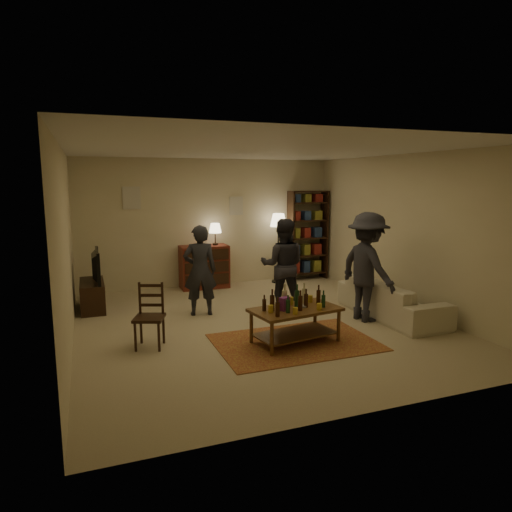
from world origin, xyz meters
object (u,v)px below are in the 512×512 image
person_right (283,265)px  person_by_sofa (367,267)px  dining_chair (150,313)px  dresser (205,266)px  coffee_table (295,313)px  sofa (391,299)px  tv_stand (92,288)px  person_left (200,270)px  bookshelf (308,234)px  floor_lamp (278,225)px

person_right → person_by_sofa: person_by_sofa is taller
dining_chair → person_right: (2.39, 0.95, 0.34)m
dresser → person_by_sofa: (1.89, -3.12, 0.40)m
coffee_table → sofa: (2.04, 0.57, -0.13)m
tv_stand → dresser: size_ratio=0.78×
coffee_table → person_left: bearing=116.6°
dining_chair → dresser: bearing=83.8°
coffee_table → bookshelf: size_ratio=0.65×
dresser → person_by_sofa: bearing=-58.8°
tv_stand → person_left: 2.00m
tv_stand → sofa: tv_stand is taller
tv_stand → sofa: bearing=-25.3°
bookshelf → person_by_sofa: bearing=-99.7°
coffee_table → dresser: bearing=95.4°
bookshelf → person_by_sofa: bookshelf is taller
bookshelf → person_right: bearing=-125.7°
coffee_table → person_by_sofa: 1.70m
sofa → person_right: bearing=58.1°
sofa → person_by_sofa: size_ratio=1.19×
dresser → coffee_table: bearing=-84.6°
sofa → dresser: bearing=37.5°
dining_chair → floor_lamp: 4.49m
coffee_table → person_left: size_ratio=0.86×
floor_lamp → person_left: size_ratio=1.00×
coffee_table → floor_lamp: (1.31, 3.62, 0.86)m
coffee_table → person_by_sofa: bearing=20.1°
coffee_table → person_right: size_ratio=0.81×
sofa → person_left: (-2.94, 1.23, 0.46)m
person_left → person_right: (1.39, -0.26, 0.04)m
tv_stand → person_by_sofa: bearing=-28.0°
dining_chair → dresser: 3.47m
floor_lamp → person_right: (-0.81, -2.09, -0.49)m
dresser → sofa: bearing=-52.5°
coffee_table → floor_lamp: floor_lamp is taller
bookshelf → person_left: bookshelf is taller
floor_lamp → person_by_sofa: (0.24, -3.06, -0.41)m
bookshelf → person_left: 3.58m
tv_stand → dresser: 2.43m
coffee_table → person_left: person_left is taller
bookshelf → floor_lamp: 0.83m
coffee_table → person_left: 2.04m
floor_lamp → person_by_sofa: 3.09m
floor_lamp → sofa: size_ratio=0.74×
person_left → coffee_table: bearing=125.6°
coffee_table → tv_stand: bearing=133.2°
bookshelf → floor_lamp: bookshelf is taller
coffee_table → floor_lamp: 3.94m
dining_chair → sofa: size_ratio=0.43×
tv_stand → floor_lamp: bearing=12.3°
tv_stand → person_right: (3.10, -1.24, 0.42)m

